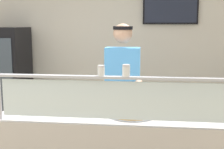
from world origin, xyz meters
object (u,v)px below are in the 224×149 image
(worker_figure, at_px, (123,92))
(drink_fridge, at_px, (4,86))
(pepper_flake_shaker, at_px, (126,71))
(parmesan_shaker, at_px, (101,71))
(pizza_tray, at_px, (132,113))
(pizza_server, at_px, (133,111))

(worker_figure, height_order, drink_fridge, worker_figure)
(pepper_flake_shaker, bearing_deg, drink_fridge, 136.72)
(parmesan_shaker, distance_m, worker_figure, 1.03)
(pizza_tray, distance_m, parmesan_shaker, 0.55)
(pizza_server, bearing_deg, worker_figure, 103.31)
(pizza_server, bearing_deg, parmesan_shaker, -131.95)
(drink_fridge, bearing_deg, pizza_tray, -38.04)
(pizza_tray, relative_size, worker_figure, 0.27)
(pizza_tray, height_order, pepper_flake_shaker, pepper_flake_shaker)
(parmesan_shaker, distance_m, drink_fridge, 2.56)
(parmesan_shaker, xyz_separation_m, drink_fridge, (-1.73, 1.82, -0.53))
(pepper_flake_shaker, bearing_deg, pizza_server, 80.88)
(pepper_flake_shaker, xyz_separation_m, drink_fridge, (-1.93, 1.82, -0.53))
(pizza_tray, xyz_separation_m, pizza_server, (0.01, -0.02, 0.02))
(parmesan_shaker, relative_size, worker_figure, 0.05)
(pepper_flake_shaker, height_order, drink_fridge, drink_fridge)
(pizza_server, relative_size, drink_fridge, 0.16)
(pizza_tray, distance_m, pepper_flake_shaker, 0.50)
(pizza_server, distance_m, parmesan_shaker, 0.53)
(pepper_flake_shaker, bearing_deg, pizza_tray, 82.65)
(pizza_server, relative_size, pepper_flake_shaker, 2.90)
(worker_figure, bearing_deg, pepper_flake_shaker, -83.59)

